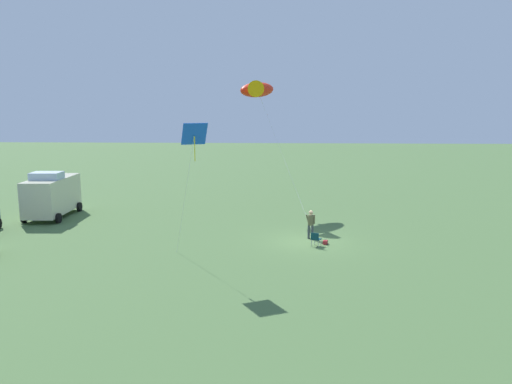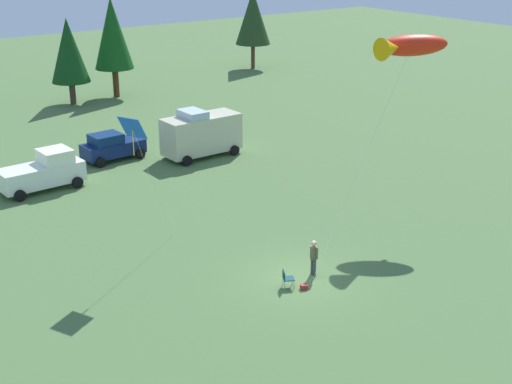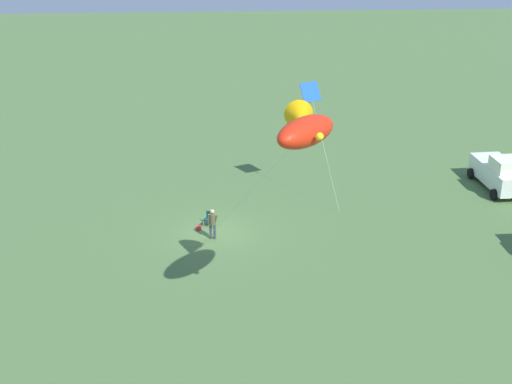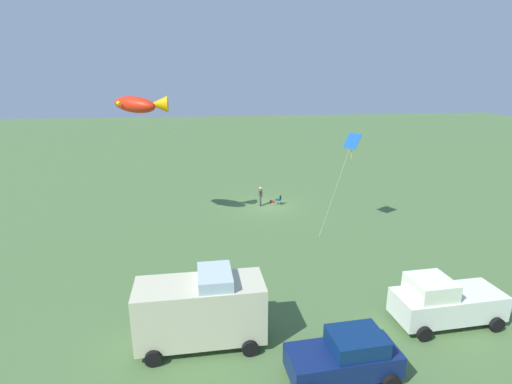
# 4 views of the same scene
# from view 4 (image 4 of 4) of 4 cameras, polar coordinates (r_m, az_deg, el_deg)

# --- Properties ---
(ground_plane) EXTENTS (160.00, 160.00, 0.00)m
(ground_plane) POSITION_cam_4_polar(r_m,az_deg,el_deg) (35.33, 1.77, -2.01)
(ground_plane) COLOR #4B6D3B
(person_kite_flyer) EXTENTS (0.40, 0.58, 1.74)m
(person_kite_flyer) POSITION_cam_4_polar(r_m,az_deg,el_deg) (35.07, 0.64, -0.39)
(person_kite_flyer) COLOR #363F44
(person_kite_flyer) RESTS_ON ground
(folding_chair) EXTENTS (0.65, 0.65, 0.82)m
(folding_chair) POSITION_cam_4_polar(r_m,az_deg,el_deg) (35.67, 3.30, -1.02)
(folding_chair) COLOR #0D3742
(folding_chair) RESTS_ON ground
(backpack_on_grass) EXTENTS (0.38, 0.33, 0.22)m
(backpack_on_grass) POSITION_cam_4_polar(r_m,az_deg,el_deg) (36.26, 2.31, -1.34)
(backpack_on_grass) COLOR #AA282C
(backpack_on_grass) RESTS_ON ground
(truck_white_pickup) EXTENTS (5.10, 2.63, 2.34)m
(truck_white_pickup) POSITION_cam_4_polar(r_m,az_deg,el_deg) (21.01, 25.33, -13.95)
(truck_white_pickup) COLOR white
(truck_white_pickup) RESTS_ON ground
(car_navy_hatch) EXTENTS (4.31, 2.44, 1.89)m
(car_navy_hatch) POSITION_cam_4_polar(r_m,az_deg,el_deg) (16.64, 12.70, -21.96)
(car_navy_hatch) COLOR #0F1F52
(car_navy_hatch) RESTS_ON ground
(van_camper_beige) EXTENTS (5.45, 2.71, 3.34)m
(van_camper_beige) POSITION_cam_4_polar(r_m,az_deg,el_deg) (17.75, -7.84, -16.22)
(van_camper_beige) COLOR beige
(van_camper_beige) RESTS_ON ground
(kite_large_fish) EXTENTS (11.69, 5.57, 9.82)m
(kite_large_fish) POSITION_cam_4_polar(r_m,az_deg,el_deg) (29.94, -16.16, 11.91)
(kite_large_fish) COLOR red
(kite_large_fish) RESTS_ON ground
(kite_diamond_blue) EXTENTS (3.16, 2.25, 7.13)m
(kite_diamond_blue) POSITION_cam_4_polar(r_m,az_deg,el_deg) (29.60, 13.54, 6.90)
(kite_diamond_blue) COLOR blue
(kite_diamond_blue) RESTS_ON ground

